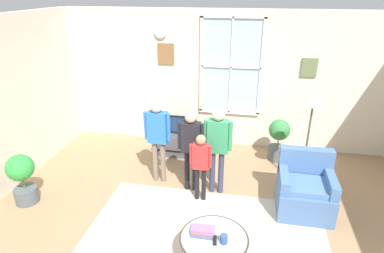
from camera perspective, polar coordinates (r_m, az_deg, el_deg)
The scene contains 17 objects.
ground_plane at distance 4.55m, azimuth 1.20°, elevation -18.46°, with size 6.88×6.19×0.02m, color #9E7A56.
back_wall at distance 6.44m, azimuth 5.67°, elevation 8.18°, with size 6.28×0.17×2.67m.
area_rug at distance 4.51m, azimuth 2.35°, elevation -18.70°, with size 3.16×1.98×0.01m, color #C6B29E.
tv_stand at distance 6.31m, azimuth -1.59°, elevation -3.10°, with size 1.04×0.43×0.42m.
television at distance 6.14m, azimuth -1.64°, elevation 0.27°, with size 0.54×0.08×0.37m.
armchair at distance 5.04m, azimuth 19.21°, elevation -10.52°, with size 0.76×0.74×0.87m.
coffee_table at distance 3.92m, azimuth 3.87°, elevation -19.16°, with size 0.80×0.80×0.41m.
book_stack at distance 3.93m, azimuth 1.94°, elevation -17.83°, with size 0.27×0.20×0.07m.
cup at distance 3.82m, azimuth 5.62°, elevation -19.09°, with size 0.08×0.08×0.10m, color #334C8C.
remote_near_books at distance 3.86m, azimuth 4.06°, elevation -19.33°, with size 0.04×0.14×0.02m, color black.
person_black_shirt at distance 4.95m, azimuth -0.19°, elevation -2.74°, with size 0.41×0.19×1.35m.
person_red_shirt at distance 4.78m, azimuth 1.54°, elevation -5.95°, with size 0.33×0.15×1.09m.
person_green_shirt at distance 4.87m, azimuth 4.54°, elevation -2.60°, with size 0.43×0.20×1.43m.
person_blue_shirt at distance 5.19m, azimuth -6.06°, elevation -1.00°, with size 0.43×0.20×1.43m.
potted_plant_by_window at distance 6.21m, azimuth 14.98°, elevation -1.90°, with size 0.39×0.39×0.81m.
potted_plant_corner at distance 5.46m, azimuth -27.71°, elevation -7.76°, with size 0.40×0.40×0.80m.
floor_lamp at distance 5.11m, azimuth 20.42°, elevation 3.06°, with size 0.32×0.32×1.65m.
Camera 1 is at (0.55, -3.34, 3.04)m, focal length 30.34 mm.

